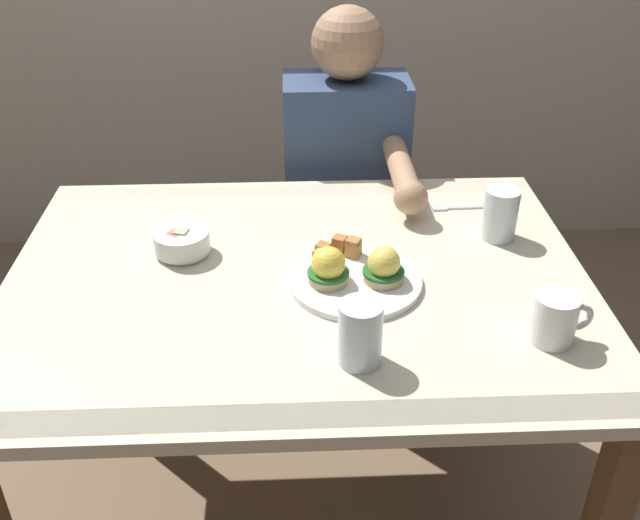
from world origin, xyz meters
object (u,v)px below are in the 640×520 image
Objects in this scene: dining_table at (298,319)px; water_glass_far at (500,217)px; fork at (459,207)px; coffee_mug at (556,317)px; diner_person at (347,186)px; eggs_benedict_plate at (354,273)px; water_glass_near at (360,337)px; fruit_bowl at (182,242)px.

dining_table is 10.23× the size of water_glass_far.
coffee_mug is at bearing -83.25° from fork.
fork is at bearing 111.76° from water_glass_far.
diner_person reaches higher than water_glass_far.
eggs_benedict_plate is 2.42× the size of coffee_mug.
coffee_mug is at bearing -89.31° from water_glass_far.
diner_person reaches higher than water_glass_near.
dining_table is at bearing -103.93° from diner_person.
dining_table is 0.62m from diner_person.
diner_person is (0.39, 0.50, -0.12)m from fruit_bowl.
fork is 0.16m from water_glass_far.
eggs_benedict_plate is 0.24m from water_glass_near.
diner_person reaches higher than fruit_bowl.
water_glass_far is (0.06, -0.14, 0.05)m from fork.
dining_table is 10.78× the size of coffee_mug.
fork is 1.30× the size of water_glass_near.
coffee_mug is 0.95× the size of water_glass_far.
dining_table is at bearing 165.47° from eggs_benedict_plate.
eggs_benedict_plate is at bearing -131.96° from fork.
dining_table is at bearing 153.55° from coffee_mug.
dining_table is at bearing -162.30° from water_glass_far.
water_glass_near is at bearing -46.91° from fruit_bowl.
fruit_bowl is at bearing 133.09° from water_glass_near.
eggs_benedict_plate is 2.26× the size of water_glass_near.
fruit_bowl is 0.11× the size of diner_person.
coffee_mug is 0.37m from water_glass_far.
water_glass_near is at bearing -93.03° from diner_person.
water_glass_far reaches higher than coffee_mug.
water_glass_near is (0.35, -0.37, 0.02)m from fruit_bowl.
coffee_mug reaches higher than eggs_benedict_plate.
water_glass_far is at bearing 3.47° from fruit_bowl.
fruit_bowl is 1.02× the size of water_glass_far.
water_glass_far is at bearing 90.69° from coffee_mug.
water_glass_near reaches higher than eggs_benedict_plate.
water_glass_near is 1.02× the size of water_glass_far.
coffee_mug reaches higher than fork.
fork is at bearing 62.22° from water_glass_near.
water_glass_near is at bearing -117.78° from fork.
fork reaches higher than dining_table.
dining_table is 0.33m from water_glass_near.
water_glass_near is at bearing -69.20° from dining_table.
fruit_bowl is 0.65m from diner_person.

